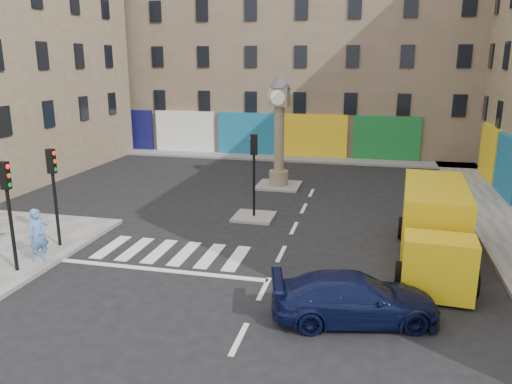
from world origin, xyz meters
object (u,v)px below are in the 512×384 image
(yellow_van, at_px, (434,225))
(pedestrian_blue, at_px, (38,235))
(traffic_light_left_far, at_px, (53,182))
(clock_pillar, at_px, (279,124))
(navy_sedan, at_px, (355,298))
(traffic_light_left_near, at_px, (8,199))
(traffic_light_island, at_px, (254,162))

(yellow_van, bearing_deg, pedestrian_blue, -161.14)
(traffic_light_left_far, distance_m, clock_pillar, 13.05)
(clock_pillar, relative_size, yellow_van, 0.84)
(traffic_light_left_far, relative_size, navy_sedan, 0.81)
(traffic_light_left_far, xyz_separation_m, clock_pillar, (6.30, 11.40, 0.93))
(pedestrian_blue, bearing_deg, traffic_light_left_far, 42.85)
(clock_pillar, bearing_deg, yellow_van, -51.52)
(traffic_light_left_near, xyz_separation_m, navy_sedan, (11.13, -0.53, -1.96))
(navy_sedan, bearing_deg, yellow_van, -39.99)
(traffic_light_left_near, relative_size, traffic_light_left_far, 1.00)
(pedestrian_blue, bearing_deg, yellow_van, -42.80)
(navy_sedan, bearing_deg, traffic_light_island, 16.68)
(navy_sedan, bearing_deg, traffic_light_left_far, 61.82)
(traffic_light_left_near, bearing_deg, clock_pillar, 65.45)
(traffic_light_left_near, relative_size, pedestrian_blue, 1.95)
(traffic_light_left_near, bearing_deg, traffic_light_left_far, 90.00)
(traffic_light_left_near, distance_m, traffic_light_island, 10.03)
(traffic_light_island, relative_size, clock_pillar, 0.61)
(traffic_light_left_far, distance_m, traffic_light_island, 8.30)
(traffic_light_island, relative_size, navy_sedan, 0.81)
(traffic_light_island, bearing_deg, traffic_light_left_near, -128.93)
(traffic_light_left_near, xyz_separation_m, clock_pillar, (6.30, 13.80, 0.93))
(yellow_van, relative_size, pedestrian_blue, 3.81)
(yellow_van, bearing_deg, traffic_light_left_far, -167.64)
(traffic_light_left_far, xyz_separation_m, traffic_light_island, (6.30, 5.40, -0.03))
(clock_pillar, distance_m, yellow_van, 12.04)
(traffic_light_island, bearing_deg, pedestrian_blue, -130.85)
(navy_sedan, relative_size, yellow_van, 0.63)
(traffic_light_left_near, relative_size, navy_sedan, 0.81)
(yellow_van, xyz_separation_m, pedestrian_blue, (-13.36, -3.67, -0.19))
(navy_sedan, xyz_separation_m, pedestrian_blue, (-10.83, 1.39, 0.44))
(traffic_light_left_near, height_order, pedestrian_blue, traffic_light_left_near)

